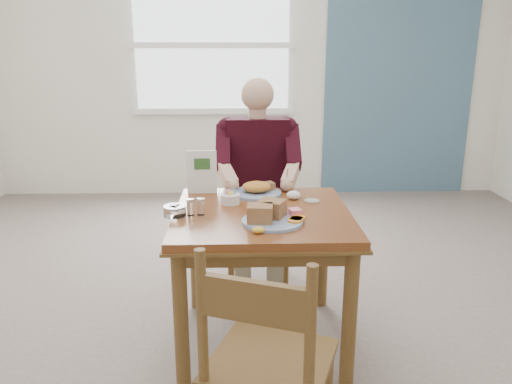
{
  "coord_description": "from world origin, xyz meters",
  "views": [
    {
      "loc": [
        -0.11,
        -2.44,
        1.55
      ],
      "look_at": [
        -0.03,
        0.0,
        0.85
      ],
      "focal_mm": 35.0,
      "sensor_mm": 36.0,
      "label": 1
    }
  ],
  "objects_px": {
    "diner": "(258,169)",
    "far_plate": "(257,190)",
    "chair_far": "(257,213)",
    "chair_near": "(267,367)",
    "near_plate": "(270,215)",
    "table": "(262,232)"
  },
  "relations": [
    {
      "from": "chair_near",
      "to": "table",
      "type": "bearing_deg",
      "value": 88.51
    },
    {
      "from": "near_plate",
      "to": "far_plate",
      "type": "relative_size",
      "value": 0.94
    },
    {
      "from": "table",
      "to": "chair_near",
      "type": "xyz_separation_m",
      "value": [
        -0.02,
        -0.93,
        -0.16
      ]
    },
    {
      "from": "diner",
      "to": "far_plate",
      "type": "bearing_deg",
      "value": -92.28
    },
    {
      "from": "chair_near",
      "to": "diner",
      "type": "distance_m",
      "value": 1.67
    },
    {
      "from": "far_plate",
      "to": "chair_near",
      "type": "bearing_deg",
      "value": -90.39
    },
    {
      "from": "chair_far",
      "to": "chair_near",
      "type": "height_order",
      "value": "same"
    },
    {
      "from": "chair_near",
      "to": "diner",
      "type": "relative_size",
      "value": 0.69
    },
    {
      "from": "chair_far",
      "to": "near_plate",
      "type": "bearing_deg",
      "value": -88.21
    },
    {
      "from": "table",
      "to": "far_plate",
      "type": "distance_m",
      "value": 0.34
    },
    {
      "from": "table",
      "to": "diner",
      "type": "bearing_deg",
      "value": 90.0
    },
    {
      "from": "table",
      "to": "diner",
      "type": "xyz_separation_m",
      "value": [
        0.0,
        0.71,
        0.17
      ]
    },
    {
      "from": "chair_near",
      "to": "far_plate",
      "type": "bearing_deg",
      "value": 89.61
    },
    {
      "from": "near_plate",
      "to": "chair_near",
      "type": "bearing_deg",
      "value": -94.13
    },
    {
      "from": "table",
      "to": "diner",
      "type": "relative_size",
      "value": 0.66
    },
    {
      "from": "chair_far",
      "to": "far_plate",
      "type": "xyz_separation_m",
      "value": [
        -0.02,
        -0.48,
        0.3
      ]
    },
    {
      "from": "chair_far",
      "to": "far_plate",
      "type": "bearing_deg",
      "value": -91.85
    },
    {
      "from": "chair_near",
      "to": "near_plate",
      "type": "relative_size",
      "value": 2.72
    },
    {
      "from": "diner",
      "to": "near_plate",
      "type": "bearing_deg",
      "value": -88.03
    },
    {
      "from": "table",
      "to": "chair_far",
      "type": "bearing_deg",
      "value": 90.0
    },
    {
      "from": "chair_far",
      "to": "diner",
      "type": "bearing_deg",
      "value": -89.99
    },
    {
      "from": "diner",
      "to": "far_plate",
      "type": "height_order",
      "value": "diner"
    }
  ]
}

